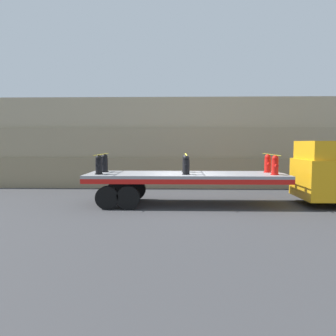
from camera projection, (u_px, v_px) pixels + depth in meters
ground_plane at (186, 204)px, 14.34m from camera, size 120.00×120.00×0.00m
rock_cliff at (183, 143)px, 20.63m from camera, size 60.00×3.30×5.36m
truck_cab at (330, 173)px, 14.05m from camera, size 2.47×2.70×2.77m
flatbed_trailer at (169, 180)px, 14.28m from camera, size 8.55×2.62×1.36m
fire_hydrant_black_near_0 at (99, 165)px, 13.76m from camera, size 0.35×0.60×0.82m
fire_hydrant_black_far_0 at (105, 163)px, 14.86m from camera, size 0.35×0.60×0.82m
fire_hydrant_black_near_1 at (186, 165)px, 13.65m from camera, size 0.35×0.60×0.82m
fire_hydrant_black_far_1 at (186, 163)px, 14.75m from camera, size 0.35×0.60×0.82m
fire_hydrant_red_near_2 at (275, 165)px, 13.54m from camera, size 0.35×0.60×0.82m
fire_hydrant_red_far_2 at (268, 164)px, 14.65m from camera, size 0.35×0.60×0.82m
cargo_strap_rear at (102, 154)px, 14.28m from camera, size 0.05×2.72×0.01m
cargo_strap_middle at (186, 154)px, 14.17m from camera, size 0.05×2.72×0.01m
cargo_strap_front at (271, 154)px, 14.06m from camera, size 0.05×2.72×0.01m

